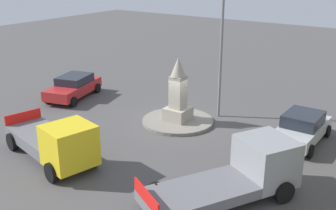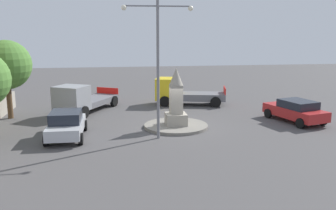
% 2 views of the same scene
% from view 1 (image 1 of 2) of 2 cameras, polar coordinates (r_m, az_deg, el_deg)
% --- Properties ---
extents(ground_plane, '(80.00, 80.00, 0.00)m').
position_cam_1_polar(ground_plane, '(22.75, 1.38, -2.46)').
color(ground_plane, '#4F4C4C').
extents(traffic_island, '(3.96, 3.96, 0.18)m').
position_cam_1_polar(traffic_island, '(22.72, 1.38, -2.25)').
color(traffic_island, gray).
rests_on(traffic_island, ground).
extents(monument, '(1.27, 1.27, 3.54)m').
position_cam_1_polar(monument, '(22.19, 1.41, 1.48)').
color(monument, '#9E9687').
rests_on(monument, traffic_island).
extents(streetlamp, '(3.80, 0.28, 7.63)m').
position_cam_1_polar(streetlamp, '(22.62, 7.53, 9.52)').
color(streetlamp, slate).
rests_on(streetlamp, ground).
extents(car_silver_far_side, '(2.05, 4.09, 1.52)m').
position_cam_1_polar(car_silver_far_side, '(21.10, 18.24, -3.02)').
color(car_silver_far_side, '#B7BABF').
rests_on(car_silver_far_side, ground).
extents(car_red_near_island, '(2.97, 4.67, 1.47)m').
position_cam_1_polar(car_red_near_island, '(27.35, -13.09, 2.55)').
color(car_red_near_island, '#B22323').
rests_on(car_red_near_island, ground).
extents(truck_yellow_passing, '(5.85, 3.24, 2.15)m').
position_cam_1_polar(truck_yellow_passing, '(18.57, -15.34, -5.09)').
color(truck_yellow_passing, yellow).
rests_on(truck_yellow_passing, ground).
extents(truck_grey_parked_left, '(4.67, 6.23, 2.17)m').
position_cam_1_polar(truck_grey_parked_left, '(15.71, 10.24, -9.34)').
color(truck_grey_parked_left, gray).
rests_on(truck_grey_parked_left, ground).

